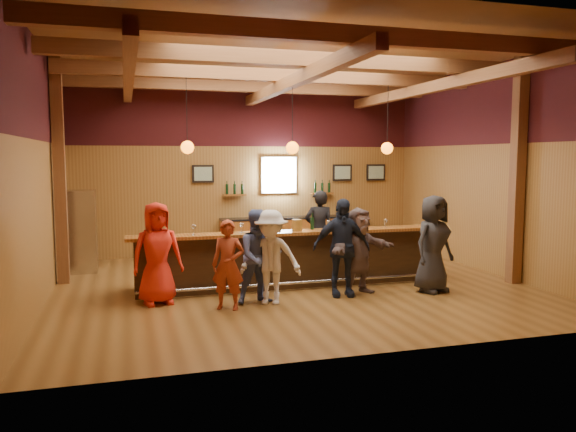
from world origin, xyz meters
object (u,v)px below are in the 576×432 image
at_px(customer_denim, 259,256).
at_px(customer_brown, 359,251).
at_px(bar_counter, 291,258).
at_px(ice_bucket, 297,225).
at_px(bartender, 319,231).
at_px(customer_navy, 341,247).
at_px(customer_dark, 433,244).
at_px(stainless_fridge, 80,231).
at_px(customer_redvest, 228,265).
at_px(customer_orange, 157,253).
at_px(bottle_a, 312,223).
at_px(back_bar_cabinet, 296,234).
at_px(customer_white, 271,257).

distance_m(customer_denim, customer_brown, 1.92).
bearing_deg(bar_counter, customer_brown, -48.95).
bearing_deg(customer_denim, ice_bucket, 37.39).
relative_size(customer_denim, bartender, 0.91).
height_order(customer_navy, customer_dark, customer_dark).
bearing_deg(ice_bucket, customer_dark, -24.08).
distance_m(stainless_fridge, customer_redvest, 4.72).
xyz_separation_m(customer_denim, customer_brown, (1.91, 0.13, -0.01)).
bearing_deg(customer_orange, bottle_a, 1.04).
distance_m(bar_counter, customer_dark, 2.76).
distance_m(back_bar_cabinet, customer_redvest, 5.75).
distance_m(customer_orange, customer_dark, 5.04).
height_order(back_bar_cabinet, customer_brown, customer_brown).
bearing_deg(customer_brown, bartender, 69.56).
bearing_deg(customer_dark, customer_denim, 158.19).
height_order(bartender, ice_bucket, bartender).
height_order(customer_denim, ice_bucket, customer_denim).
bearing_deg(customer_navy, ice_bucket, 132.14).
distance_m(back_bar_cabinet, bottle_a, 3.93).
relative_size(customer_white, ice_bucket, 7.43).
relative_size(back_bar_cabinet, customer_dark, 2.20).
distance_m(customer_white, customer_brown, 1.76).
distance_m(stainless_fridge, customer_brown, 6.22).
bearing_deg(customer_brown, customer_orange, 155.19).
distance_m(bar_counter, customer_navy, 1.37).
distance_m(bar_counter, customer_white, 1.59).
distance_m(customer_redvest, customer_white, 0.78).
height_order(stainless_fridge, ice_bucket, stainless_fridge).
bearing_deg(back_bar_cabinet, customer_white, -111.55).
height_order(customer_brown, bartender, bartender).
bearing_deg(customer_dark, customer_brown, 150.37).
distance_m(customer_orange, customer_white, 1.95).
height_order(customer_navy, bartender, bartender).
relative_size(customer_redvest, customer_brown, 0.93).
height_order(back_bar_cabinet, ice_bucket, ice_bucket).
distance_m(back_bar_cabinet, customer_orange, 5.83).
xyz_separation_m(bar_counter, customer_brown, (0.98, -1.12, 0.28)).
xyz_separation_m(stainless_fridge, customer_orange, (1.48, -3.27, -0.02)).
relative_size(bar_counter, customer_white, 3.87).
relative_size(customer_redvest, bartender, 0.83).
relative_size(stainless_fridge, customer_white, 1.11).
distance_m(customer_redvest, customer_dark, 3.91).
bearing_deg(customer_brown, customer_navy, 168.26).
bearing_deg(customer_navy, back_bar_cabinet, 91.47).
relative_size(customer_navy, customer_dark, 0.98).
xyz_separation_m(back_bar_cabinet, customer_brown, (-0.21, -4.69, 0.33)).
bearing_deg(customer_orange, bar_counter, 6.65).
distance_m(customer_denim, ice_bucket, 1.41).
xyz_separation_m(customer_navy, customer_brown, (0.37, 0.05, -0.09)).
relative_size(customer_white, customer_brown, 1.01).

